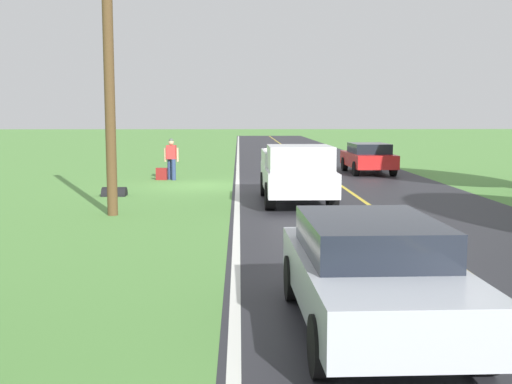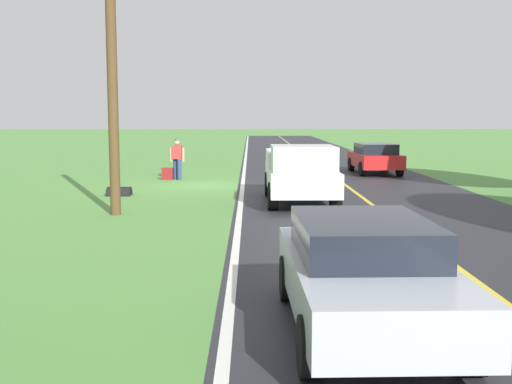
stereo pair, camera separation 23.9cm
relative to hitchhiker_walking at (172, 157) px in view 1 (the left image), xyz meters
name	(u,v)px [view 1 (the left image)]	position (x,y,z in m)	size (l,w,h in m)	color
ground_plane	(203,186)	(-1.43, 2.36, -0.98)	(200.00, 200.00, 0.00)	#568E42
road_surface	(341,185)	(-6.79, 2.36, -0.98)	(8.39, 120.00, 0.00)	#28282D
lane_edge_line	(237,186)	(-2.78, 2.36, -0.98)	(0.16, 117.60, 0.00)	silver
lane_centre_line	(341,185)	(-6.79, 2.36, -0.98)	(0.14, 117.60, 0.00)	gold
hitchhiker_walking	(172,157)	(0.00, 0.00, 0.00)	(0.62, 0.53, 1.75)	navy
suitcase_carried	(162,174)	(0.43, 0.04, -0.73)	(0.20, 0.46, 0.51)	maroon
pickup_truck_passing	(297,172)	(-4.63, 7.31, -0.01)	(2.12, 5.41, 1.82)	silver
sedan_near_oncoming	(368,157)	(-8.90, -2.80, -0.23)	(1.99, 4.43, 1.41)	red
sedan_ahead_same_lane	(372,271)	(-4.51, 19.13, -0.23)	(2.00, 4.44, 1.41)	#B2B7C1
utility_pole_roadside	(109,78)	(0.61, 9.63, 2.72)	(0.28, 0.28, 7.40)	brown
drainage_culvert	(115,196)	(1.38, 5.39, -0.98)	(0.60, 0.60, 0.80)	black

